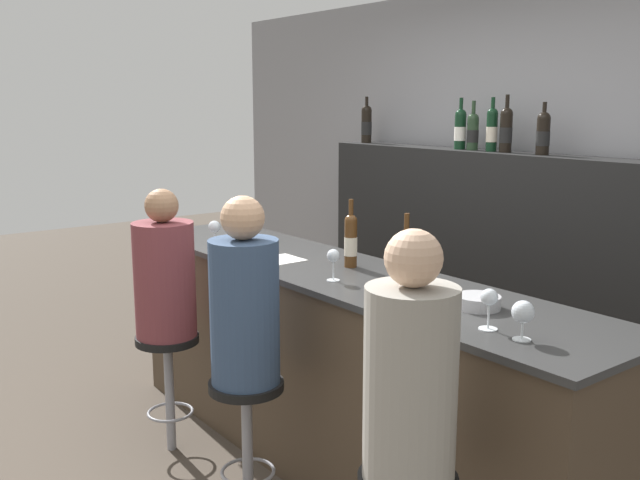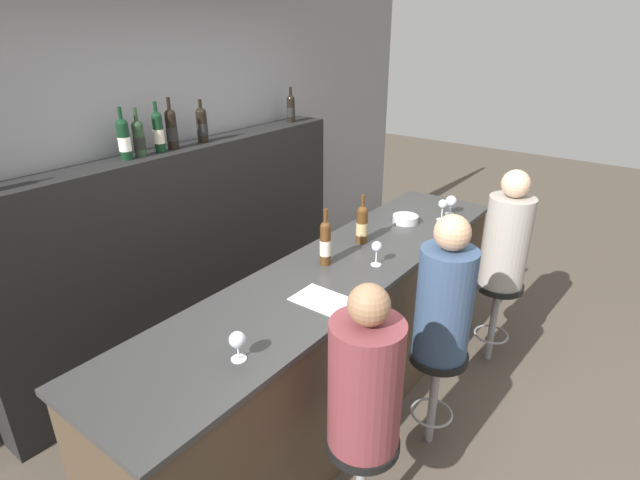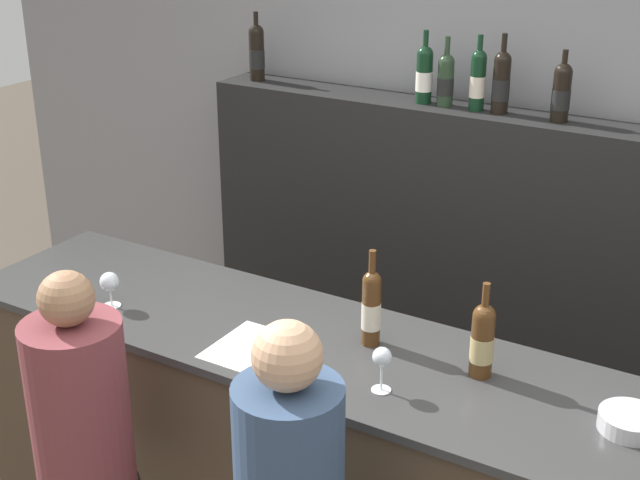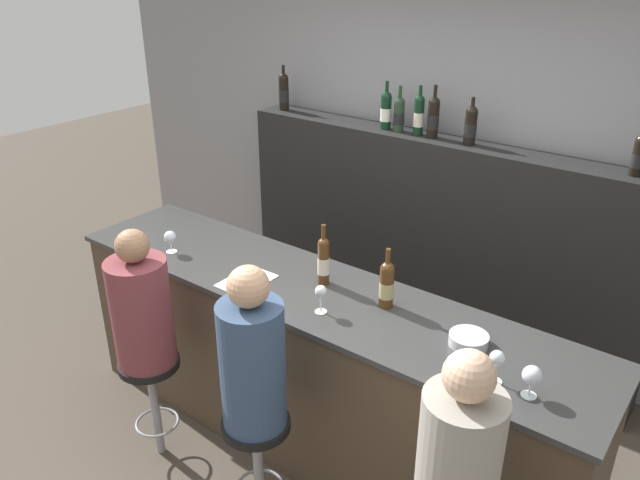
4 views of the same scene
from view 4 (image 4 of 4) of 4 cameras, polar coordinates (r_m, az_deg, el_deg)
name	(u,v)px [view 4 (image 4 of 4)]	position (r m, az deg, el deg)	size (l,w,h in m)	color
ground_plane	(280,472)	(3.79, -3.72, -20.44)	(16.00, 16.00, 0.00)	#4C4238
wall_back	(450,169)	(4.47, 11.84, 6.35)	(6.40, 0.05, 2.60)	gray
bar_counter	(314,369)	(3.63, -0.55, -11.73)	(3.14, 0.69, 1.05)	#473828
back_bar_cabinet	(430,247)	(4.47, 9.98, -0.62)	(2.94, 0.28, 1.57)	black
wine_bottle_counter_0	(323,260)	(3.33, 0.29, -1.84)	(0.07, 0.07, 0.35)	#4C2D14
wine_bottle_counter_1	(387,284)	(3.14, 6.12, -4.01)	(0.08, 0.08, 0.32)	#4C2D14
wine_bottle_backbar_0	(284,91)	(4.87, -3.34, 13.41)	(0.08, 0.08, 0.34)	black
wine_bottle_backbar_1	(386,110)	(4.35, 6.05, 11.76)	(0.08, 0.08, 0.33)	black
wine_bottle_backbar_2	(399,114)	(4.30, 7.24, 11.38)	(0.07, 0.07, 0.31)	#233823
wine_bottle_backbar_3	(419,115)	(4.23, 9.03, 11.26)	(0.07, 0.07, 0.33)	black
wine_bottle_backbar_4	(433,117)	(4.18, 10.33, 11.02)	(0.08, 0.08, 0.34)	black
wine_bottle_backbar_5	(471,125)	(4.07, 13.61, 10.18)	(0.08, 0.08, 0.30)	black
wine_bottle_backbar_6	(639,155)	(3.81, 27.14, 6.95)	(0.07, 0.07, 0.29)	black
wine_glass_0	(170,238)	(3.80, -13.54, 0.22)	(0.07, 0.07, 0.14)	silver
wine_glass_1	(321,293)	(3.08, 0.08, -4.85)	(0.06, 0.06, 0.15)	silver
wine_glass_2	(497,360)	(2.72, 15.87, -10.48)	(0.07, 0.07, 0.15)	silver
wine_glass_3	(532,376)	(2.69, 18.82, -11.69)	(0.08, 0.08, 0.14)	silver
metal_bowl	(469,340)	(2.97, 13.43, -8.87)	(0.18, 0.18, 0.05)	#B7B7BC
tasting_menu	(247,281)	(3.44, -6.73, -3.72)	(0.21, 0.30, 0.00)	white
bar_stool_left	(152,382)	(3.69, -15.14, -12.44)	(0.34, 0.34, 0.65)	gray
guest_seated_left	(141,308)	(3.43, -16.05, -5.98)	(0.32, 0.32, 0.78)	brown
bar_stool_middle	(257,445)	(3.22, -5.78, -18.11)	(0.34, 0.34, 0.65)	gray
guest_seated_middle	(252,358)	(2.89, -6.22, -10.70)	(0.31, 0.31, 0.83)	#334766
guest_seated_right	(459,460)	(2.46, 12.56, -19.02)	(0.31, 0.31, 0.83)	gray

